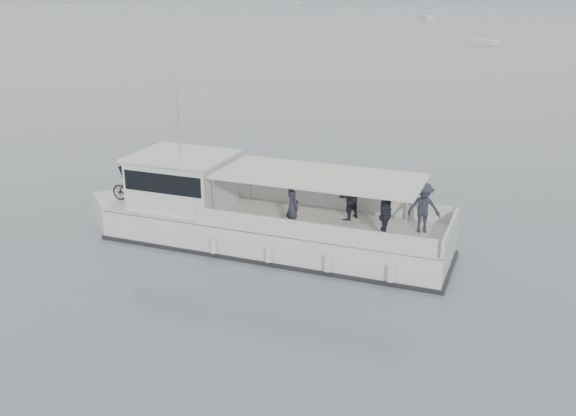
{
  "coord_description": "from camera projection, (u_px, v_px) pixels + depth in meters",
  "views": [
    {
      "loc": [
        2.89,
        -24.69,
        9.64
      ],
      "look_at": [
        0.83,
        -1.91,
        1.6
      ],
      "focal_mm": 40.0,
      "sensor_mm": 36.0,
      "label": 1
    }
  ],
  "objects": [
    {
      "name": "ground",
      "position": [
        272.0,
        228.0,
        26.64
      ],
      "size": [
        1400.0,
        1400.0,
        0.0
      ],
      "primitive_type": "plane",
      "color": "slate",
      "rests_on": "ground"
    },
    {
      "name": "tour_boat",
      "position": [
        244.0,
        217.0,
        24.93
      ],
      "size": [
        15.01,
        7.26,
        6.33
      ],
      "rotation": [
        0.0,
        0.0,
        -0.28
      ],
      "color": "silver",
      "rests_on": "ground"
    },
    {
      "name": "moored_fleet",
      "position": [
        247.0,
        10.0,
        231.33
      ],
      "size": [
        437.4,
        330.66,
        9.24
      ],
      "color": "silver",
      "rests_on": "ground"
    }
  ]
}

